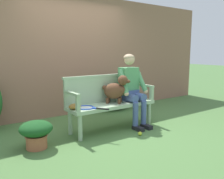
{
  "coord_description": "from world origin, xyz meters",
  "views": [
    {
      "loc": [
        -2.44,
        -3.44,
        1.4
      ],
      "look_at": [
        0.0,
        0.0,
        0.73
      ],
      "focal_mm": 38.68,
      "sensor_mm": 36.0,
      "label": 1
    }
  ],
  "objects_px": {
    "garden_bench": "(112,107)",
    "potted_plant": "(36,132)",
    "dog_on_bench": "(116,89)",
    "tennis_ball": "(140,134)",
    "person_seated": "(131,87)",
    "tennis_racket": "(87,108)",
    "baseball_glove": "(75,106)"
  },
  "relations": [
    {
      "from": "tennis_racket",
      "to": "baseball_glove",
      "type": "bearing_deg",
      "value": 163.24
    },
    {
      "from": "garden_bench",
      "to": "tennis_racket",
      "type": "height_order",
      "value": "tennis_racket"
    },
    {
      "from": "garden_bench",
      "to": "potted_plant",
      "type": "bearing_deg",
      "value": -176.75
    },
    {
      "from": "tennis_ball",
      "to": "baseball_glove",
      "type": "bearing_deg",
      "value": 149.82
    },
    {
      "from": "garden_bench",
      "to": "dog_on_bench",
      "type": "height_order",
      "value": "dog_on_bench"
    },
    {
      "from": "person_seated",
      "to": "tennis_ball",
      "type": "distance_m",
      "value": 0.93
    },
    {
      "from": "garden_bench",
      "to": "tennis_ball",
      "type": "xyz_separation_m",
      "value": [
        0.19,
        -0.55,
        -0.38
      ]
    },
    {
      "from": "garden_bench",
      "to": "tennis_ball",
      "type": "relative_size",
      "value": 24.91
    },
    {
      "from": "dog_on_bench",
      "to": "baseball_glove",
      "type": "relative_size",
      "value": 2.29
    },
    {
      "from": "garden_bench",
      "to": "dog_on_bench",
      "type": "bearing_deg",
      "value": -13.65
    },
    {
      "from": "person_seated",
      "to": "dog_on_bench",
      "type": "bearing_deg",
      "value": -178.71
    },
    {
      "from": "dog_on_bench",
      "to": "tennis_racket",
      "type": "relative_size",
      "value": 0.9
    },
    {
      "from": "dog_on_bench",
      "to": "potted_plant",
      "type": "distance_m",
      "value": 1.56
    },
    {
      "from": "potted_plant",
      "to": "tennis_racket",
      "type": "bearing_deg",
      "value": 0.79
    },
    {
      "from": "dog_on_bench",
      "to": "baseball_glove",
      "type": "xyz_separation_m",
      "value": [
        -0.82,
        0.01,
        -0.21
      ]
    },
    {
      "from": "dog_on_bench",
      "to": "potted_plant",
      "type": "xyz_separation_m",
      "value": [
        -1.48,
        -0.06,
        -0.48
      ]
    },
    {
      "from": "garden_bench",
      "to": "baseball_glove",
      "type": "distance_m",
      "value": 0.75
    },
    {
      "from": "baseball_glove",
      "to": "tennis_ball",
      "type": "bearing_deg",
      "value": -45.02
    },
    {
      "from": "dog_on_bench",
      "to": "tennis_ball",
      "type": "bearing_deg",
      "value": -78.35
    },
    {
      "from": "person_seated",
      "to": "dog_on_bench",
      "type": "relative_size",
      "value": 2.68
    },
    {
      "from": "garden_bench",
      "to": "potted_plant",
      "type": "xyz_separation_m",
      "value": [
        -1.4,
        -0.08,
        -0.17
      ]
    },
    {
      "from": "tennis_ball",
      "to": "potted_plant",
      "type": "xyz_separation_m",
      "value": [
        -1.59,
        0.47,
        0.21
      ]
    },
    {
      "from": "baseball_glove",
      "to": "potted_plant",
      "type": "distance_m",
      "value": 0.72
    },
    {
      "from": "person_seated",
      "to": "potted_plant",
      "type": "relative_size",
      "value": 2.82
    },
    {
      "from": "tennis_ball",
      "to": "potted_plant",
      "type": "distance_m",
      "value": 1.67
    },
    {
      "from": "person_seated",
      "to": "baseball_glove",
      "type": "distance_m",
      "value": 1.19
    },
    {
      "from": "person_seated",
      "to": "baseball_glove",
      "type": "height_order",
      "value": "person_seated"
    },
    {
      "from": "garden_bench",
      "to": "person_seated",
      "type": "xyz_separation_m",
      "value": [
        0.43,
        -0.01,
        0.33
      ]
    },
    {
      "from": "garden_bench",
      "to": "tennis_ball",
      "type": "distance_m",
      "value": 0.69
    },
    {
      "from": "tennis_racket",
      "to": "potted_plant",
      "type": "distance_m",
      "value": 0.89
    },
    {
      "from": "garden_bench",
      "to": "person_seated",
      "type": "height_order",
      "value": "person_seated"
    },
    {
      "from": "potted_plant",
      "to": "baseball_glove",
      "type": "bearing_deg",
      "value": 5.93
    }
  ]
}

